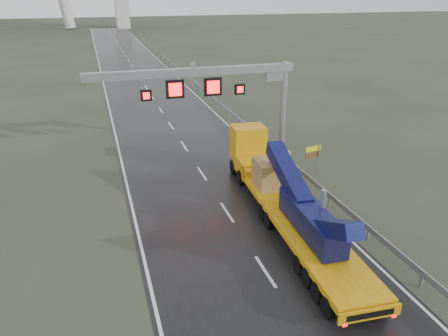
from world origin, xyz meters
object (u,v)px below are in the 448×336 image
object	(u,v)px
sign_gantry	(222,87)
heavy_haul_truck	(278,186)
exit_sign_pair	(313,154)
striped_barrier	(263,141)

from	to	relation	value
sign_gantry	heavy_haul_truck	xyz separation A→B (m)	(0.81, -8.57, -4.05)
heavy_haul_truck	sign_gantry	bearing A→B (deg)	98.56
heavy_haul_truck	exit_sign_pair	distance (m)	6.20
sign_gantry	striped_barrier	bearing A→B (deg)	25.99
sign_gantry	exit_sign_pair	world-z (taller)	sign_gantry
striped_barrier	heavy_haul_truck	bearing A→B (deg)	-95.35
sign_gantry	exit_sign_pair	distance (m)	7.95
sign_gantry	heavy_haul_truck	size ratio (longest dim) A/B	0.86
sign_gantry	heavy_haul_truck	world-z (taller)	sign_gantry
heavy_haul_truck	striped_barrier	distance (m)	11.13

